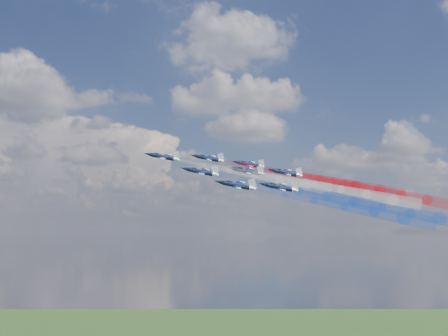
{
  "coord_description": "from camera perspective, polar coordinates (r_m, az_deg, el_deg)",
  "views": [
    {
      "loc": [
        -28.65,
        -175.15,
        137.74
      ],
      "look_at": [
        -8.95,
        -19.13,
        155.55
      ],
      "focal_mm": 45.0,
      "sensor_mm": 36.0,
      "label": 1
    }
  ],
  "objects": [
    {
      "name": "trail_inner_right",
      "position": [
        167.79,
        7.21,
        -0.71
      ],
      "size": [
        42.78,
        13.5,
        13.05
      ],
      "primitive_type": null,
      "rotation": [
        0.21,
        -0.26,
        1.3
      ],
      "color": "red"
    },
    {
      "name": "trail_rear_right",
      "position": [
        167.44,
        15.24,
        -2.19
      ],
      "size": [
        42.78,
        13.5,
        13.05
      ],
      "primitive_type": null,
      "rotation": [
        0.21,
        -0.26,
        1.3
      ],
      "color": "red"
    },
    {
      "name": "trail_outer_left",
      "position": [
        138.6,
        12.08,
        -3.83
      ],
      "size": [
        42.78,
        13.5,
        13.05
      ],
      "primitive_type": null,
      "rotation": [
        0.21,
        -0.26,
        1.3
      ],
      "color": "blue"
    },
    {
      "name": "jet_center_third",
      "position": [
        157.38,
        2.33,
        -0.32
      ],
      "size": [
        13.12,
        11.32,
        7.23
      ],
      "primitive_type": null,
      "rotation": [
        0.21,
        -0.26,
        1.3
      ],
      "color": "black"
    },
    {
      "name": "jet_inner_right",
      "position": [
        169.42,
        -1.6,
        0.99
      ],
      "size": [
        13.12,
        11.32,
        7.23
      ],
      "primitive_type": null,
      "rotation": [
        0.21,
        -0.26,
        1.3
      ],
      "color": "black"
    },
    {
      "name": "jet_rear_left",
      "position": [
        146.89,
        5.72,
        -1.97
      ],
      "size": [
        13.12,
        11.32,
        7.23
      ],
      "primitive_type": null,
      "rotation": [
        0.21,
        -0.26,
        1.3
      ],
      "color": "black"
    },
    {
      "name": "jet_outer_left",
      "position": [
        138.21,
        1.3,
        -1.77
      ],
      "size": [
        13.12,
        11.32,
        7.23
      ],
      "primitive_type": null,
      "rotation": [
        0.21,
        -0.26,
        1.3
      ],
      "color": "black"
    },
    {
      "name": "trail_center_third",
      "position": [
        157.8,
        11.79,
        -2.14
      ],
      "size": [
        42.78,
        13.5,
        13.05
      ],
      "primitive_type": null,
      "rotation": [
        0.21,
        -0.26,
        1.3
      ],
      "color": "white"
    },
    {
      "name": "trail_lead",
      "position": [
        157.2,
        3.08,
        -0.67
      ],
      "size": [
        42.78,
        13.5,
        13.05
      ],
      "primitive_type": null,
      "rotation": [
        0.21,
        -0.26,
        1.3
      ],
      "color": "white"
    },
    {
      "name": "jet_rear_right",
      "position": [
        165.32,
        6.31,
        -0.48
      ],
      "size": [
        13.12,
        11.32,
        7.23
      ],
      "primitive_type": null,
      "rotation": [
        0.21,
        -0.26,
        1.3
      ],
      "color": "black"
    },
    {
      "name": "trail_inner_left",
      "position": [
        147.75,
        7.66,
        -2.33
      ],
      "size": [
        42.78,
        13.5,
        13.05
      ],
      "primitive_type": null,
      "rotation": [
        0.21,
        -0.26,
        1.3
      ],
      "color": "blue"
    },
    {
      "name": "jet_outer_right",
      "position": [
        176.18,
        2.58,
        0.36
      ],
      "size": [
        13.12,
        11.32,
        7.23
      ],
      "primitive_type": null,
      "rotation": [
        0.21,
        -0.26,
        1.3
      ],
      "color": "black"
    },
    {
      "name": "trail_outer_right",
      "position": [
        176.42,
        11.03,
        -1.26
      ],
      "size": [
        42.78,
        13.5,
        13.05
      ],
      "primitive_type": null,
      "rotation": [
        0.21,
        -0.26,
        1.3
      ],
      "color": "red"
    },
    {
      "name": "jet_lead",
      "position": [
        160.81,
        -6.2,
        1.13
      ],
      "size": [
        13.12,
        11.32,
        7.23
      ],
      "primitive_type": null,
      "rotation": [
        0.21,
        -0.26,
        1.3
      ],
      "color": "black"
    },
    {
      "name": "jet_inner_left",
      "position": [
        149.31,
        -2.35,
        -0.39
      ],
      "size": [
        13.12,
        11.32,
        7.23
      ],
      "primitive_type": null,
      "rotation": [
        0.21,
        -0.26,
        1.3
      ],
      "color": "black"
    },
    {
      "name": "trail_rear_left",
      "position": [
        149.13,
        15.77,
        -3.86
      ],
      "size": [
        42.78,
        13.5,
        13.05
      ],
      "primitive_type": null,
      "rotation": [
        0.21,
        -0.26,
        1.3
      ],
      "color": "blue"
    }
  ]
}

